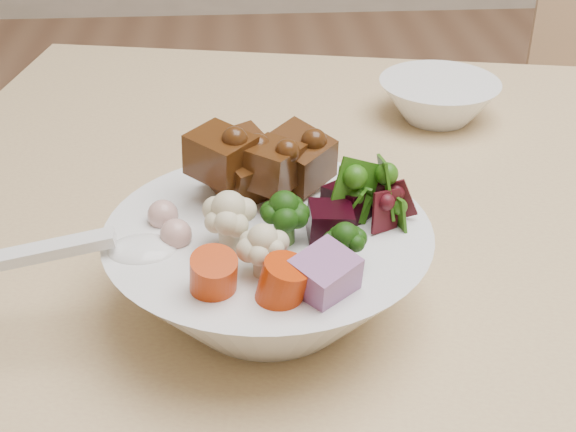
{
  "coord_description": "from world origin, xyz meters",
  "views": [
    {
      "loc": [
        -0.67,
        -0.63,
        1.13
      ],
      "look_at": [
        -0.63,
        -0.1,
        0.81
      ],
      "focal_mm": 50.0,
      "sensor_mm": 36.0,
      "label": 1
    }
  ],
  "objects": [
    {
      "name": "side_bowl",
      "position": [
        -0.44,
        0.21,
        0.77
      ],
      "size": [
        0.14,
        0.14,
        0.05
      ],
      "primitive_type": null,
      "color": "white",
      "rests_on": "dining_table"
    },
    {
      "name": "soup_spoon",
      "position": [
        -0.76,
        -0.15,
        0.81
      ],
      "size": [
        0.14,
        0.04,
        0.03
      ],
      "rotation": [
        0.0,
        0.0,
        0.07
      ],
      "color": "white",
      "rests_on": "food_bowl"
    },
    {
      "name": "food_bowl",
      "position": [
        -0.65,
        -0.13,
        0.78
      ],
      "size": [
        0.24,
        0.24,
        0.13
      ],
      "color": "white",
      "rests_on": "dining_table"
    }
  ]
}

